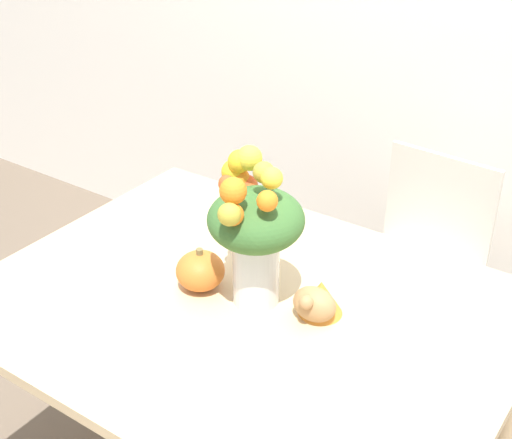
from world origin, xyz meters
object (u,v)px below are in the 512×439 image
(flower_vase, at_px, (254,228))
(pumpkin, at_px, (200,271))
(dining_chair_near_window, at_px, (414,274))
(turkey_figurine, at_px, (318,300))

(flower_vase, bearing_deg, pumpkin, -165.56)
(pumpkin, relative_size, dining_chair_near_window, 0.15)
(turkey_figurine, relative_size, dining_chair_near_window, 0.17)
(pumpkin, xyz_separation_m, dining_chair_near_window, (0.27, 0.84, -0.37))
(turkey_figurine, bearing_deg, pumpkin, -167.68)
(pumpkin, bearing_deg, dining_chair_near_window, 72.35)
(flower_vase, distance_m, dining_chair_near_window, 0.97)
(pumpkin, height_order, dining_chair_near_window, pumpkin)
(pumpkin, bearing_deg, turkey_figurine, 12.32)
(pumpkin, bearing_deg, flower_vase, 14.44)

